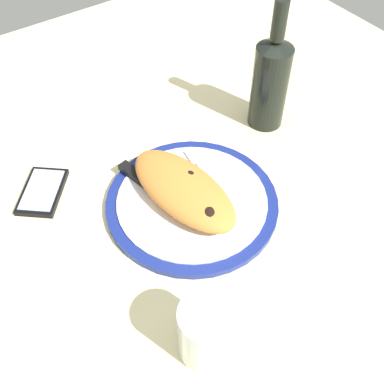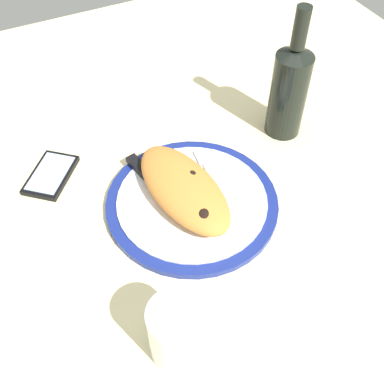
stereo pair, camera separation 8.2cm
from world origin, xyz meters
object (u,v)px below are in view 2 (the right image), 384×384
(plate, at_px, (192,202))
(water_glass, at_px, (177,333))
(calzone, at_px, (184,188))
(knife, at_px, (152,181))
(fork, at_px, (209,173))
(smartphone, at_px, (51,175))
(wine_bottle, at_px, (289,89))

(plate, relative_size, water_glass, 2.96)
(calzone, distance_m, water_glass, 0.27)
(knife, bearing_deg, fork, -104.61)
(fork, height_order, smartphone, fork)
(smartphone, relative_size, water_glass, 1.25)
(knife, relative_size, water_glass, 2.07)
(fork, distance_m, knife, 0.11)
(calzone, bearing_deg, water_glass, 152.51)
(fork, xyz_separation_m, wine_bottle, (0.06, -0.20, 0.09))
(calzone, xyz_separation_m, smartphone, (0.17, 0.20, -0.03))
(calzone, height_order, fork, calzone)
(plate, height_order, calzone, calzone)
(plate, bearing_deg, fork, -53.84)
(knife, distance_m, wine_bottle, 0.32)
(calzone, distance_m, smartphone, 0.26)
(calzone, xyz_separation_m, fork, (0.03, -0.07, -0.02))
(smartphone, height_order, water_glass, water_glass)
(knife, distance_m, water_glass, 0.31)
(smartphone, bearing_deg, calzone, -130.02)
(calzone, bearing_deg, smartphone, 49.98)
(plate, height_order, knife, knife)
(fork, xyz_separation_m, smartphone, (0.14, 0.27, -0.01))
(knife, xyz_separation_m, water_glass, (-0.30, 0.09, 0.03))
(plate, bearing_deg, wine_bottle, -68.63)
(knife, height_order, water_glass, water_glass)
(knife, xyz_separation_m, smartphone, (0.11, 0.16, -0.01))
(knife, bearing_deg, calzone, -146.79)
(fork, relative_size, knife, 0.75)
(calzone, distance_m, fork, 0.08)
(knife, bearing_deg, smartphone, 55.65)
(fork, distance_m, smartphone, 0.30)
(calzone, bearing_deg, knife, 33.21)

